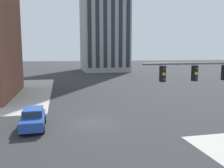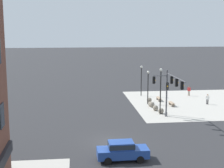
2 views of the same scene
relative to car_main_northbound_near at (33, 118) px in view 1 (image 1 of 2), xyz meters
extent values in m
plane|color=#2D2D30|center=(4.88, 0.49, -0.92)|extent=(320.00, 320.00, 0.00)
cylinder|color=#4C4C51|center=(10.17, -7.66, 4.67)|extent=(7.12, 0.12, 0.12)
cube|color=black|center=(9.78, -7.66, 4.12)|extent=(0.28, 0.28, 0.90)
sphere|color=#282828|center=(9.78, -7.82, 4.40)|extent=(0.18, 0.18, 0.18)
sphere|color=orange|center=(9.78, -7.82, 4.12)|extent=(0.18, 0.18, 0.18)
sphere|color=#282828|center=(9.78, -7.82, 3.84)|extent=(0.18, 0.18, 0.18)
cube|color=black|center=(7.80, -7.66, 4.12)|extent=(0.28, 0.28, 0.90)
sphere|color=#282828|center=(7.80, -7.82, 4.40)|extent=(0.18, 0.18, 0.18)
sphere|color=orange|center=(7.80, -7.82, 4.12)|extent=(0.18, 0.18, 0.18)
sphere|color=#282828|center=(7.80, -7.82, 3.84)|extent=(0.18, 0.18, 0.18)
cube|color=#23479E|center=(0.00, -0.05, -0.22)|extent=(1.83, 4.43, 0.76)
cube|color=#23479E|center=(0.00, 0.10, 0.46)|extent=(1.53, 2.13, 0.60)
cube|color=#232D38|center=(0.00, 0.10, 0.46)|extent=(1.57, 2.22, 0.40)
cylinder|color=black|center=(0.86, -1.40, -0.60)|extent=(0.23, 0.64, 0.64)
cylinder|color=black|center=(-0.81, -1.43, -0.60)|extent=(0.23, 0.64, 0.64)
cylinder|color=black|center=(0.82, 1.33, -0.60)|extent=(0.23, 0.64, 0.64)
cylinder|color=black|center=(-0.86, 1.30, -0.60)|extent=(0.23, 0.64, 0.64)
camera|label=1|loc=(2.20, -19.73, 5.29)|focal=37.73mm
camera|label=2|loc=(-27.27, 3.96, 10.38)|focal=54.19mm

